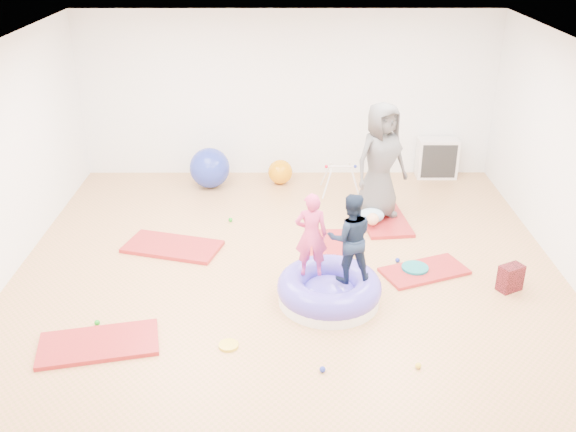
{
  "coord_description": "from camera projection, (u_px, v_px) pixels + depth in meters",
  "views": [
    {
      "loc": [
        -0.02,
        -6.61,
        4.18
      ],
      "look_at": [
        0.0,
        0.3,
        0.9
      ],
      "focal_mm": 40.0,
      "sensor_mm": 36.0,
      "label": 1
    }
  ],
  "objects": [
    {
      "name": "room",
      "position": [
        288.0,
        187.0,
        7.16
      ],
      "size": [
        7.01,
        8.01,
        2.81
      ],
      "color": "tan",
      "rests_on": "ground"
    },
    {
      "name": "gym_mat_front_left",
      "position": [
        99.0,
        344.0,
        6.82
      ],
      "size": [
        1.35,
        0.87,
        0.05
      ],
      "primitive_type": "cube",
      "rotation": [
        0.0,
        0.0,
        0.21
      ],
      "color": "#A02A1F",
      "rests_on": "ground"
    },
    {
      "name": "gym_mat_mid_left",
      "position": [
        173.0,
        247.0,
        8.8
      ],
      "size": [
        1.41,
        0.97,
        0.05
      ],
      "primitive_type": "cube",
      "rotation": [
        0.0,
        0.0,
        -0.28
      ],
      "color": "#A02A1F",
      "rests_on": "ground"
    },
    {
      "name": "gym_mat_center_back",
      "position": [
        328.0,
        249.0,
        8.74
      ],
      "size": [
        0.59,
        1.14,
        0.05
      ],
      "primitive_type": "cube",
      "rotation": [
        0.0,
        0.0,
        1.59
      ],
      "color": "#A02A1F",
      "rests_on": "ground"
    },
    {
      "name": "gym_mat_right",
      "position": [
        424.0,
        271.0,
        8.21
      ],
      "size": [
        1.2,
        0.9,
        0.04
      ],
      "primitive_type": "cube",
      "rotation": [
        0.0,
        0.0,
        0.38
      ],
      "color": "#A02A1F",
      "rests_on": "ground"
    },
    {
      "name": "gym_mat_rear_right",
      "position": [
        383.0,
        218.0,
        9.62
      ],
      "size": [
        0.77,
        1.35,
        0.05
      ],
      "primitive_type": "cube",
      "rotation": [
        0.0,
        0.0,
        1.68
      ],
      "color": "#A02A1F",
      "rests_on": "ground"
    },
    {
      "name": "inflatable_cushion",
      "position": [
        329.0,
        290.0,
        7.56
      ],
      "size": [
        1.24,
        1.24,
        0.39
      ],
      "rotation": [
        0.0,
        0.0,
        0.07
      ],
      "color": "white",
      "rests_on": "ground"
    },
    {
      "name": "child_pink",
      "position": [
        311.0,
        231.0,
        7.34
      ],
      "size": [
        0.38,
        0.25,
        1.03
      ],
      "primitive_type": "imported",
      "rotation": [
        0.0,
        0.0,
        3.14
      ],
      "color": "#D3396F",
      "rests_on": "inflatable_cushion"
    },
    {
      "name": "child_navy",
      "position": [
        350.0,
        234.0,
        7.22
      ],
      "size": [
        0.55,
        0.44,
        1.08
      ],
      "primitive_type": "imported",
      "rotation": [
        0.0,
        0.0,
        3.21
      ],
      "color": "#131E34",
      "rests_on": "inflatable_cushion"
    },
    {
      "name": "adult_caregiver",
      "position": [
        381.0,
        161.0,
        9.29
      ],
      "size": [
        1.01,
        0.89,
        1.73
      ],
      "primitive_type": "imported",
      "rotation": [
        0.0,
        0.0,
        0.51
      ],
      "color": "#4C4C4C",
      "rests_on": "gym_mat_rear_right"
    },
    {
      "name": "infant",
      "position": [
        371.0,
        216.0,
        9.34
      ],
      "size": [
        0.39,
        0.39,
        0.23
      ],
      "color": "#97BFDB",
      "rests_on": "gym_mat_rear_right"
    },
    {
      "name": "ball_pit_balls",
      "position": [
        302.0,
        290.0,
        7.78
      ],
      "size": [
        3.65,
        3.53,
        0.06
      ],
      "color": "#15A419",
      "rests_on": "ground"
    },
    {
      "name": "exercise_ball_blue",
      "position": [
        210.0,
        168.0,
        10.66
      ],
      "size": [
        0.67,
        0.67,
        0.67
      ],
      "primitive_type": "sphere",
      "color": "#2031A3",
      "rests_on": "ground"
    },
    {
      "name": "exercise_ball_orange",
      "position": [
        280.0,
        172.0,
        10.84
      ],
      "size": [
        0.41,
        0.41,
        0.41
      ],
      "primitive_type": "sphere",
      "color": "orange",
      "rests_on": "ground"
    },
    {
      "name": "infant_play_gym",
      "position": [
        341.0,
        175.0,
        10.4
      ],
      "size": [
        0.63,
        0.6,
        0.48
      ],
      "rotation": [
        0.0,
        0.0,
        -0.02
      ],
      "color": "silver",
      "rests_on": "ground"
    },
    {
      "name": "cube_shelf",
      "position": [
        437.0,
        158.0,
        11.05
      ],
      "size": [
        0.68,
        0.34,
        0.68
      ],
      "color": "silver",
      "rests_on": "ground"
    },
    {
      "name": "balance_disc",
      "position": [
        415.0,
        269.0,
        8.22
      ],
      "size": [
        0.34,
        0.34,
        0.08
      ],
      "primitive_type": "cylinder",
      "color": "#137378",
      "rests_on": "ground"
    },
    {
      "name": "backpack",
      "position": [
        510.0,
        278.0,
        7.78
      ],
      "size": [
        0.34,
        0.29,
        0.33
      ],
      "primitive_type": "cube",
      "rotation": [
        0.0,
        0.0,
        0.48
      ],
      "color": "maroon",
      "rests_on": "ground"
    },
    {
      "name": "yellow_toy",
      "position": [
        229.0,
        345.0,
        6.81
      ],
      "size": [
        0.21,
        0.21,
        0.03
      ],
      "primitive_type": "cylinder",
      "color": "yellow",
      "rests_on": "ground"
    }
  ]
}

